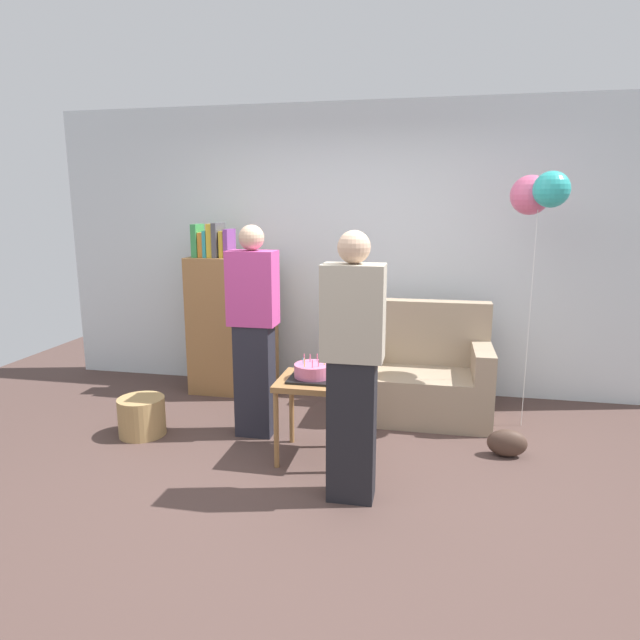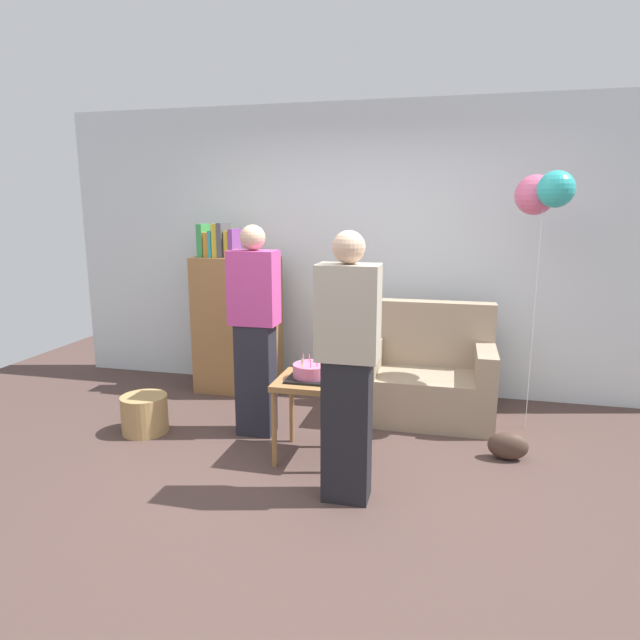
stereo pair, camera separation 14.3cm
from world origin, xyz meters
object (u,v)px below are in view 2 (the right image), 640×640
Objects in this scene: balloon_bunch at (543,193)px; handbag at (508,446)px; wicker_basket at (145,414)px; couch at (426,378)px; person_holding_cake at (348,367)px; person_blowing_candles at (255,330)px; birthday_cake at (312,372)px; bookshelf at (237,322)px; side_table at (312,391)px.

handbag is at bearing -106.58° from balloon_bunch.
couch is at bearing 22.32° from wicker_basket.
person_holding_cake is 4.53× the size of wicker_basket.
person_holding_cake is at bearing -52.47° from person_blowing_candles.
balloon_bunch is (1.55, 0.93, 1.23)m from birthday_cake.
couch is at bearing -7.69° from bookshelf.
birthday_cake is at bearing -168.36° from handbag.
side_table is at bearing 136.26° from birthday_cake.
side_table is 1.62× the size of wicker_basket.
side_table is 1.44m from handbag.
birthday_cake is at bearing -40.17° from person_blowing_candles.
wicker_basket is at bearing -176.51° from handbag.
person_blowing_candles is at bearing -60.30° from bookshelf.
handbag is (2.76, 0.17, -0.05)m from wicker_basket.
couch is 1.28m from birthday_cake.
person_blowing_candles is (-0.53, 0.31, 0.34)m from side_table.
couch is at bearing 18.50° from person_blowing_candles.
birthday_cake reaches higher than side_table.
bookshelf reaches higher than couch.
birthday_cake is 0.64m from person_holding_cake.
bookshelf is at bearing 73.15° from wicker_basket.
birthday_cake is at bearing -4.61° from wicker_basket.
couch is 1.62m from person_holding_cake.
side_table is 0.29× the size of balloon_bunch.
couch is at bearing -100.81° from person_holding_cake.
person_blowing_candles is 1.12m from wicker_basket.
handbag is at bearing -49.30° from couch.
birthday_cake is (1.06, -1.24, -0.06)m from bookshelf.
side_table is (1.06, -1.24, -0.19)m from bookshelf.
side_table is (-0.75, -0.99, 0.15)m from couch.
couch is 1.25m from side_table.
wicker_basket is 1.29× the size of handbag.
person_holding_cake is (0.35, -0.50, 0.34)m from side_table.
person_blowing_candles is 2.03m from handbag.
birthday_cake reaches higher than wicker_basket.
person_blowing_candles is at bearing 179.02° from handbag.
bookshelf reaches higher than handbag.
person_holding_cake is (1.40, -1.74, 0.15)m from bookshelf.
birthday_cake is 0.65m from person_blowing_candles.
couch is at bearing 52.99° from side_table.
balloon_bunch reaches higher than wicker_basket.
couch is 0.68× the size of bookshelf.
side_table is 2.08× the size of handbag.
birthday_cake is (-0.75, -0.99, 0.29)m from couch.
wicker_basket is at bearing -15.29° from person_holding_cake.
couch reaches higher than wicker_basket.
birthday_cake is 0.20× the size of person_blowing_candles.
person_holding_cake is 1.47m from handbag.
wicker_basket is (-1.40, 0.11, -0.34)m from side_table.
wicker_basket is at bearing -106.85° from bookshelf.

